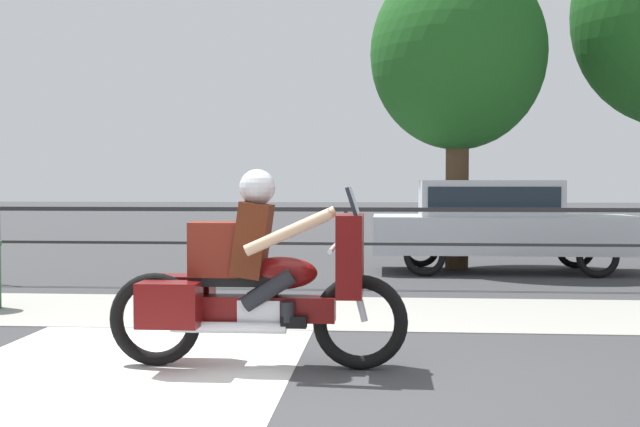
{
  "coord_description": "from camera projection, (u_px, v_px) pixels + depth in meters",
  "views": [
    {
      "loc": [
        0.54,
        -5.75,
        1.47
      ],
      "look_at": [
        -0.11,
        2.38,
        1.18
      ],
      "focal_mm": 45.0,
      "sensor_mm": 36.0,
      "label": 1
    }
  ],
  "objects": [
    {
      "name": "sidewalk_band",
      "position": [
        337.0,
        312.0,
        9.21
      ],
      "size": [
        44.0,
        2.4,
        0.01
      ],
      "primitive_type": "cube",
      "color": "#99968E",
      "rests_on": "ground"
    },
    {
      "name": "ground_plane",
      "position": [
        309.0,
        387.0,
        5.83
      ],
      "size": [
        120.0,
        120.0,
        0.0
      ],
      "primitive_type": "plane",
      "color": "#38383A"
    },
    {
      "name": "motorcycle",
      "position": [
        256.0,
        280.0,
        6.42
      ],
      "size": [
        2.42,
        0.76,
        1.6
      ],
      "rotation": [
        0.0,
        0.0,
        0.05
      ],
      "color": "black",
      "rests_on": "ground"
    },
    {
      "name": "tree_behind_car",
      "position": [
        458.0,
        55.0,
        13.92
      ],
      "size": [
        3.05,
        3.05,
        5.43
      ],
      "color": "brown",
      "rests_on": "ground"
    },
    {
      "name": "crosswalk_band",
      "position": [
        93.0,
        389.0,
        5.75
      ],
      "size": [
        2.74,
        6.0,
        0.01
      ],
      "primitive_type": "cube",
      "color": "silver",
      "rests_on": "ground"
    },
    {
      "name": "fence_railing",
      "position": [
        346.0,
        225.0,
        11.33
      ],
      "size": [
        36.0,
        0.05,
        1.15
      ],
      "color": "#232326",
      "rests_on": "ground"
    },
    {
      "name": "parked_car",
      "position": [
        498.0,
        220.0,
        13.41
      ],
      "size": [
        4.36,
        1.6,
        1.54
      ],
      "rotation": [
        0.0,
        0.0,
        0.02
      ],
      "color": "#B7BCC4",
      "rests_on": "ground"
    }
  ]
}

